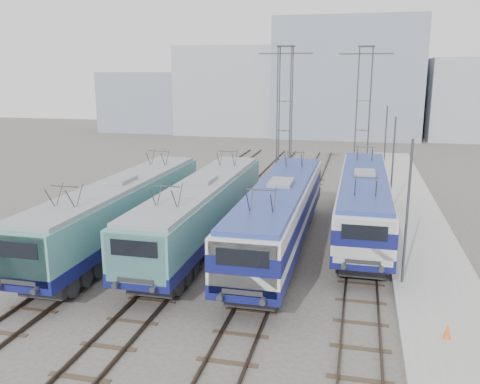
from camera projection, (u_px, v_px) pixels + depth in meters
name	position (u px, v px, depth m)	size (l,w,h in m)	color
ground	(213.00, 288.00, 23.78)	(160.00, 160.00, 0.00)	#514C47
platform	(423.00, 246.00, 29.05)	(4.00, 70.00, 0.30)	#9E9E99
locomotive_far_left	(120.00, 208.00, 28.88)	(2.95, 18.66, 3.51)	#101456
locomotive_center_left	(202.00, 208.00, 29.02)	(2.93, 18.50, 3.48)	#101456
locomotive_center_right	(280.00, 211.00, 28.03)	(2.98, 18.86, 3.55)	#101456
locomotive_far_right	(363.00, 198.00, 31.08)	(2.92, 18.48, 3.47)	#101456
catenary_tower_west	(285.00, 111.00, 43.12)	(4.50, 1.20, 12.00)	#3F4247
catenary_tower_east	(363.00, 111.00, 43.56)	(4.50, 1.20, 12.00)	#3F4247
mast_front	(407.00, 216.00, 22.96)	(0.12, 0.12, 7.00)	#3F4247
mast_mid	(392.00, 169.00, 34.33)	(0.12, 0.12, 7.00)	#3F4247
mast_rear	(385.00, 145.00, 45.70)	(0.12, 0.12, 7.00)	#3F4247
safety_cone	(447.00, 331.00, 18.57)	(0.29, 0.29, 0.58)	orange
building_west	(236.00, 91.00, 84.08)	(18.00, 12.00, 14.00)	#9AA0AC
building_center	(347.00, 79.00, 79.59)	(22.00, 14.00, 18.00)	gray
building_far_west	(147.00, 102.00, 88.11)	(14.00, 10.00, 10.00)	gray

